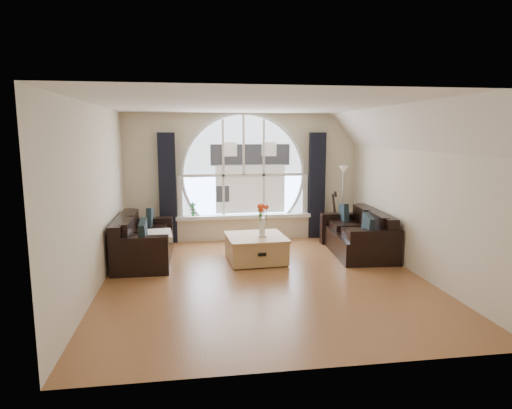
% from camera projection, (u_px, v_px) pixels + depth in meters
% --- Properties ---
extents(ground, '(5.00, 5.50, 0.01)m').
position_uv_depth(ground, '(264.00, 279.00, 7.00)').
color(ground, brown).
rests_on(ground, ground).
extents(ceiling, '(5.00, 5.50, 0.01)m').
position_uv_depth(ceiling, '(265.00, 105.00, 6.57)').
color(ceiling, silver).
rests_on(ceiling, ground).
extents(wall_back, '(5.00, 0.01, 2.70)m').
position_uv_depth(wall_back, '(243.00, 177.00, 9.47)').
color(wall_back, beige).
rests_on(wall_back, ground).
extents(wall_front, '(5.00, 0.01, 2.70)m').
position_uv_depth(wall_front, '(314.00, 235.00, 4.10)').
color(wall_front, beige).
rests_on(wall_front, ground).
extents(wall_left, '(0.01, 5.50, 2.70)m').
position_uv_depth(wall_left, '(96.00, 198.00, 6.42)').
color(wall_left, beige).
rests_on(wall_left, ground).
extents(wall_right, '(0.01, 5.50, 2.70)m').
position_uv_depth(wall_right, '(416.00, 191.00, 7.15)').
color(wall_right, beige).
rests_on(wall_right, ground).
extents(attic_slope, '(0.92, 5.50, 0.72)m').
position_uv_depth(attic_slope, '(402.00, 129.00, 6.94)').
color(attic_slope, silver).
rests_on(attic_slope, ground).
extents(arched_window, '(2.60, 0.06, 2.15)m').
position_uv_depth(arched_window, '(243.00, 164.00, 9.39)').
color(arched_window, silver).
rests_on(arched_window, wall_back).
extents(window_sill, '(2.90, 0.22, 0.08)m').
position_uv_depth(window_sill, '(244.00, 216.00, 9.50)').
color(window_sill, white).
rests_on(window_sill, wall_back).
extents(window_frame, '(2.76, 0.08, 2.15)m').
position_uv_depth(window_frame, '(244.00, 165.00, 9.36)').
color(window_frame, white).
rests_on(window_frame, wall_back).
extents(neighbor_house, '(1.70, 0.02, 1.50)m').
position_uv_depth(neighbor_house, '(250.00, 170.00, 9.42)').
color(neighbor_house, silver).
rests_on(neighbor_house, wall_back).
extents(curtain_left, '(0.35, 0.12, 2.30)m').
position_uv_depth(curtain_left, '(168.00, 188.00, 9.15)').
color(curtain_left, black).
rests_on(curtain_left, ground).
extents(curtain_right, '(0.35, 0.12, 2.30)m').
position_uv_depth(curtain_right, '(317.00, 186.00, 9.62)').
color(curtain_right, black).
rests_on(curtain_right, ground).
extents(sofa_left, '(0.94, 1.86, 0.82)m').
position_uv_depth(sofa_left, '(145.00, 239.00, 7.90)').
color(sofa_left, black).
rests_on(sofa_left, ground).
extents(sofa_right, '(1.06, 1.91, 0.82)m').
position_uv_depth(sofa_right, '(357.00, 233.00, 8.42)').
color(sofa_right, black).
rests_on(sofa_right, ground).
extents(coffee_chest, '(1.09, 1.09, 0.50)m').
position_uv_depth(coffee_chest, '(256.00, 247.00, 7.94)').
color(coffee_chest, '#A78151').
rests_on(coffee_chest, ground).
extents(throw_blanket, '(0.61, 0.61, 0.10)m').
position_uv_depth(throw_blanket, '(156.00, 236.00, 7.75)').
color(throw_blanket, silver).
rests_on(throw_blanket, sofa_left).
extents(vase_flowers, '(0.24, 0.24, 0.70)m').
position_uv_depth(vase_flowers, '(262.00, 215.00, 7.78)').
color(vase_flowers, white).
rests_on(vase_flowers, coffee_chest).
extents(floor_lamp, '(0.24, 0.24, 1.60)m').
position_uv_depth(floor_lamp, '(342.00, 203.00, 9.47)').
color(floor_lamp, '#B2B2B2').
rests_on(floor_lamp, ground).
extents(guitar, '(0.43, 0.37, 1.06)m').
position_uv_depth(guitar, '(333.00, 215.00, 9.55)').
color(guitar, brown).
rests_on(guitar, ground).
extents(potted_plant, '(0.16, 0.12, 0.30)m').
position_uv_depth(potted_plant, '(193.00, 209.00, 9.31)').
color(potted_plant, '#1E6023').
rests_on(potted_plant, window_sill).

